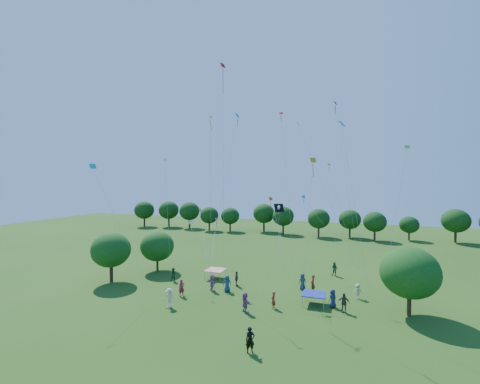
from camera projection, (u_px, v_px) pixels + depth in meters
The scene contains 40 objects.
ground at pixel (166, 378), 19.71m from camera, with size 160.00×160.00×0.00m, color #2B5118.
near_tree_west at pixel (111, 250), 38.28m from camera, with size 4.60×4.60×5.96m.
near_tree_north at pixel (157, 246), 43.10m from camera, with size 4.45×4.45×5.35m.
near_tree_east at pixel (410, 273), 28.66m from camera, with size 5.07×5.07×6.21m.
treeline at pixel (292, 216), 72.51m from camera, with size 88.01×8.77×6.77m.
tent_red_stripe at pixel (215, 270), 39.85m from camera, with size 2.20×2.20×1.10m.
tent_blue at pixel (314, 294), 31.40m from camera, with size 2.20×2.20×1.10m.
man_in_black at pixel (250, 340), 22.56m from camera, with size 0.68×0.44×1.83m, color black.
crowd_person_0 at pixel (333, 298), 30.69m from camera, with size 0.87×0.47×1.76m, color navy.
crowd_person_1 at pixel (182, 288), 33.69m from camera, with size 0.66×0.42×1.76m, color maroon.
crowd_person_2 at pixel (174, 275), 38.57m from camera, with size 0.82×0.44×1.66m, color #204C21.
crowd_person_3 at pixel (169, 298), 30.75m from camera, with size 1.19×0.53×1.82m, color beige.
crowd_person_4 at pixel (237, 279), 36.90m from camera, with size 1.00×0.45×1.70m, color #3F3432.
crowd_person_5 at pixel (245, 302), 29.54m from camera, with size 1.73×0.62×1.86m, color #864E84.
crowd_person_6 at pixel (227, 283), 35.02m from camera, with size 0.90×0.48×1.82m, color navy.
crowd_person_7 at pixel (273, 300), 30.46m from camera, with size 0.60×0.39×1.61m, color maroon.
crowd_person_8 at pixel (335, 269), 40.80m from camera, with size 0.87×0.47×1.77m, color #285E32.
crowd_person_9 at pixel (358, 291), 33.00m from camera, with size 1.00×0.45×1.53m, color #ACA38A.
crowd_person_10 at pixel (344, 303), 29.51m from camera, with size 1.06×0.48×1.80m, color #403633.
crowd_person_11 at pixel (212, 282), 35.30m from camera, with size 1.73×0.62×1.86m, color #AB64A8.
crowd_person_12 at pixel (302, 282), 35.70m from camera, with size 0.89×0.48×1.81m, color #1A314C.
crowd_person_13 at pixel (313, 284), 34.86m from camera, with size 0.70×0.45×1.88m, color maroon.
pirate_kite at pixel (279, 209), 34.53m from camera, with size 1.56×5.45×8.35m.
red_high_kite at pixel (223, 104), 39.35m from camera, with size 3.26×7.43×25.80m.
small_kite_0 at pixel (285, 155), 39.38m from camera, with size 3.25×6.55×19.69m.
small_kite_1 at pixel (335, 189), 43.32m from camera, with size 3.83×4.59×13.28m.
small_kite_2 at pixel (311, 189), 28.51m from camera, with size 1.50×2.20×12.87m.
small_kite_3 at pixel (400, 193), 28.22m from camera, with size 1.77×2.46×13.89m.
small_kite_4 at pixel (314, 212), 42.16m from camera, with size 6.97×1.71×8.90m.
small_kite_5 at pixel (215, 230), 45.05m from camera, with size 3.45×9.84×5.38m.
small_kite_6 at pixel (194, 231), 36.76m from camera, with size 2.22×1.60×6.31m.
small_kite_7 at pixel (346, 153), 28.96m from camera, with size 2.99×0.85×16.30m.
small_kite_8 at pixel (274, 214), 40.33m from camera, with size 4.38×6.63×8.71m.
small_kite_9 at pixel (314, 165), 41.98m from camera, with size 7.89×1.92×18.70m.
small_kite_10 at pixel (202, 221), 43.34m from camera, with size 4.37×6.64×7.00m.
small_kite_11 at pixel (211, 162), 36.29m from camera, with size 0.71×1.24×18.16m.
small_kite_12 at pixel (232, 147), 40.58m from camera, with size 2.07×5.61×19.55m.
small_kite_13 at pixel (342, 151), 38.46m from camera, with size 3.23×2.37×20.27m.
small_kite_14 at pixel (167, 194), 39.26m from camera, with size 2.40×2.66×13.63m.
small_kite_15 at pixel (103, 189), 32.33m from camera, with size 5.92×1.66×12.57m.
Camera 1 is at (10.58, -16.77, 12.14)m, focal length 24.00 mm.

